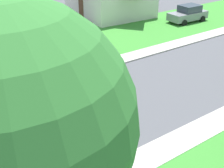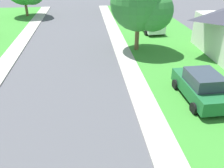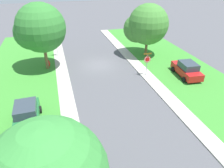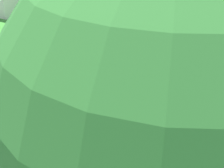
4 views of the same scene
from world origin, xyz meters
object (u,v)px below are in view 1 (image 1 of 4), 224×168
(car_red_driveway_right, at_px, (38,46))
(tree_corner_large, at_px, (10,139))
(car_grey_near_corner, at_px, (188,14))
(stop_sign_far_corner, at_px, (42,55))

(car_red_driveway_right, height_order, tree_corner_large, tree_corner_large)
(car_grey_near_corner, distance_m, tree_corner_large, 28.31)
(tree_corner_large, bearing_deg, stop_sign_far_corner, 154.76)
(stop_sign_far_corner, height_order, car_grey_near_corner, stop_sign_far_corner)
(car_red_driveway_right, height_order, car_grey_near_corner, same)
(car_grey_near_corner, bearing_deg, tree_corner_large, -56.33)
(stop_sign_far_corner, relative_size, tree_corner_large, 0.36)
(car_red_driveway_right, bearing_deg, stop_sign_far_corner, -17.85)
(car_red_driveway_right, xyz_separation_m, tree_corner_large, (15.48, -6.65, 3.98))
(stop_sign_far_corner, distance_m, car_grey_near_corner, 18.63)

